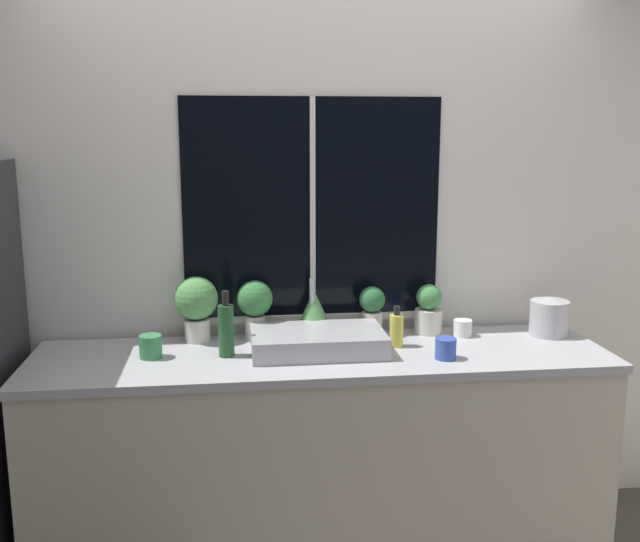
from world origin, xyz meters
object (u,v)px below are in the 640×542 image
potted_plant_far_right (429,310)px  potted_plant_center (314,312)px  sink (318,341)px  potted_plant_left (255,304)px  potted_plant_right (372,308)px  potted_plant_far_left (196,303)px  bottle_tall (226,329)px  mug_white (463,328)px  mug_green (151,347)px  soap_bottle (396,330)px  mug_blue (446,349)px  kettle (549,317)px

potted_plant_far_right → potted_plant_center: bearing=180.0°
sink → potted_plant_left: bearing=140.1°
potted_plant_left → potted_plant_right: potted_plant_left is taller
potted_plant_far_left → bottle_tall: 0.27m
potted_plant_center → potted_plant_right: size_ratio=0.96×
potted_plant_far_left → mug_white: 1.20m
mug_green → potted_plant_far_left: bearing=50.4°
soap_bottle → mug_green: bearing=-178.3°
soap_bottle → potted_plant_center: bearing=151.1°
sink → soap_bottle: 0.35m
potted_plant_center → mug_white: size_ratio=2.59×
soap_bottle → potted_plant_far_right: bearing=43.8°
mug_blue → mug_white: (0.17, 0.31, -0.01)m
mug_blue → mug_white: size_ratio=1.04×
potted_plant_far_right → potted_plant_left: bearing=180.0°
potted_plant_far_left → mug_white: size_ratio=3.46×
potted_plant_right → kettle: (0.80, -0.10, -0.04)m
potted_plant_left → bottle_tall: size_ratio=0.96×
potted_plant_right → mug_blue: 0.45m
mug_white → potted_plant_right: bearing=170.5°
potted_plant_left → kettle: bearing=-4.4°
potted_plant_far_right → soap_bottle: bearing=-136.2°
potted_plant_center → potted_plant_far_right: size_ratio=0.95×
potted_plant_left → potted_plant_center: (0.26, 0.00, -0.05)m
potted_plant_far_right → bottle_tall: size_ratio=0.83×
potted_plant_far_left → kettle: size_ratio=1.62×
sink → mug_green: 0.69m
mug_blue → bottle_tall: bearing=170.7°
potted_plant_right → mug_blue: potted_plant_right is taller
sink → potted_plant_left: (-0.25, 0.21, 0.12)m
potted_plant_center → soap_bottle: potted_plant_center is taller
mug_blue → potted_plant_center: bearing=142.8°
bottle_tall → kettle: (1.45, 0.13, -0.03)m
mug_blue → potted_plant_far_right: bearing=85.1°
mug_white → mug_green: (-1.37, -0.15, 0.01)m
soap_bottle → mug_white: 0.36m
potted_plant_far_left → kettle: potted_plant_far_left is taller
soap_bottle → mug_white: bearing=19.4°
potted_plant_right → sink: bearing=-142.3°
mug_green → kettle: kettle is taller
potted_plant_far_left → mug_green: potted_plant_far_left is taller
potted_plant_far_left → potted_plant_far_right: (1.05, 0.00, -0.06)m
bottle_tall → mug_blue: bearing=-9.3°
potted_plant_far_left → potted_plant_left: potted_plant_far_left is taller
potted_plant_center → bottle_tall: (-0.39, -0.23, 0.00)m
sink → mug_green: sink is taller
potted_plant_far_right → mug_white: 0.17m
sink → potted_plant_far_left: bearing=157.4°
potted_plant_left → mug_blue: 0.86m
sink → mug_white: (0.68, 0.14, -0.01)m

